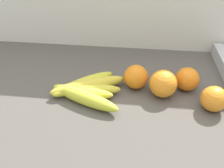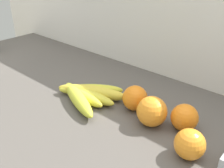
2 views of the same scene
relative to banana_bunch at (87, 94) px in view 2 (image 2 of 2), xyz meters
The scene contains 6 objects.
wall_back 0.45m from the banana_bunch, 61.04° to the left, with size 2.24×0.06×1.30m, color silver.
banana_bunch is the anchor object (origin of this frame).
orange_back_right 0.29m from the banana_bunch, 12.18° to the left, with size 0.07×0.07×0.07m, color orange.
orange_front 0.15m from the banana_bunch, 21.54° to the left, with size 0.07×0.07×0.07m, color orange.
orange_right 0.34m from the banana_bunch, ahead, with size 0.07×0.07×0.07m, color orange.
orange_back_left 0.21m from the banana_bunch, ahead, with size 0.08×0.08×0.08m, color orange.
Camera 2 is at (0.32, -0.41, 1.28)m, focal length 41.70 mm.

